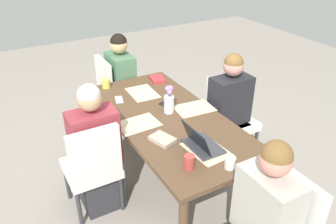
% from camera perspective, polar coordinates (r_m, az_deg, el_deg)
% --- Properties ---
extents(ground_plane, '(10.00, 10.00, 0.00)m').
position_cam_1_polar(ground_plane, '(3.54, 0.00, -11.13)').
color(ground_plane, gray).
extents(dining_table, '(1.93, 0.91, 0.73)m').
position_cam_1_polar(dining_table, '(3.15, 0.00, -2.05)').
color(dining_table, brown).
rests_on(dining_table, ground_plane).
extents(chair_near_left_near, '(0.44, 0.44, 0.90)m').
position_cam_1_polar(chair_near_left_near, '(2.98, -12.38, -8.53)').
color(chair_near_left_near, silver).
rests_on(chair_near_left_near, ground_plane).
extents(person_near_left_near, '(0.36, 0.40, 1.19)m').
position_cam_1_polar(person_near_left_near, '(3.03, -11.81, -7.04)').
color(person_near_left_near, '#2D2D33').
rests_on(person_near_left_near, ground_plane).
extents(chair_head_left_left_mid, '(0.44, 0.44, 0.90)m').
position_cam_1_polar(chair_head_left_left_mid, '(4.21, -8.90, 3.66)').
color(chair_head_left_left_mid, silver).
rests_on(chair_head_left_left_mid, ground_plane).
extents(person_head_left_left_mid, '(0.40, 0.36, 1.19)m').
position_cam_1_polar(person_head_left_left_mid, '(4.17, -7.67, 3.92)').
color(person_head_left_left_mid, '#2D2D33').
rests_on(person_head_left_left_mid, ground_plane).
extents(chair_far_left_far, '(0.44, 0.44, 0.90)m').
position_cam_1_polar(chair_far_left_far, '(3.71, 10.01, -0.14)').
color(chair_far_left_far, silver).
rests_on(chair_far_left_far, ground_plane).
extents(person_far_left_far, '(0.36, 0.40, 1.19)m').
position_cam_1_polar(person_far_left_far, '(3.61, 10.03, -0.49)').
color(person_far_left_far, '#2D2D33').
rests_on(person_far_left_far, ground_plane).
extents(flower_vase, '(0.09, 0.09, 0.27)m').
position_cam_1_polar(flower_vase, '(3.13, 0.18, 1.87)').
color(flower_vase, silver).
rests_on(flower_vase, dining_table).
extents(placemat_near_left_near, '(0.27, 0.37, 0.00)m').
position_cam_1_polar(placemat_near_left_near, '(3.01, -5.02, -2.00)').
color(placemat_near_left_near, beige).
rests_on(placemat_near_left_near, dining_table).
extents(placemat_head_left_left_mid, '(0.37, 0.28, 0.00)m').
position_cam_1_polar(placemat_head_left_left_mid, '(3.55, -4.25, 3.19)').
color(placemat_head_left_left_mid, beige).
rests_on(placemat_head_left_left_mid, dining_table).
extents(placemat_far_left_far, '(0.29, 0.38, 0.00)m').
position_cam_1_polar(placemat_far_left_far, '(3.26, 4.36, 0.61)').
color(placemat_far_left_far, beige).
rests_on(placemat_far_left_far, dining_table).
extents(placemat_head_right_right_near, '(0.38, 0.29, 0.00)m').
position_cam_1_polar(placemat_head_right_right_near, '(2.70, 6.36, -6.23)').
color(placemat_head_right_right_near, beige).
rests_on(placemat_head_right_right_near, dining_table).
extents(laptop_head_right_right_near, '(0.32, 0.22, 0.20)m').
position_cam_1_polar(laptop_head_right_right_near, '(2.69, 5.53, -5.24)').
color(laptop_head_right_right_near, '#38383D').
rests_on(laptop_head_right_right_near, dining_table).
extents(coffee_mug_near_left, '(0.08, 0.08, 0.11)m').
position_cam_1_polar(coffee_mug_near_left, '(2.47, 3.53, -8.28)').
color(coffee_mug_near_left, '#AD3D38').
rests_on(coffee_mug_near_left, dining_table).
extents(coffee_mug_near_right, '(0.08, 0.08, 0.09)m').
position_cam_1_polar(coffee_mug_near_right, '(2.52, 10.28, -8.28)').
color(coffee_mug_near_right, white).
rests_on(coffee_mug_near_right, dining_table).
extents(coffee_mug_centre_left, '(0.09, 0.09, 0.09)m').
position_cam_1_polar(coffee_mug_centre_left, '(3.70, -10.27, 4.65)').
color(coffee_mug_centre_left, '#DBC64C').
rests_on(coffee_mug_centre_left, dining_table).
extents(book_red_cover, '(0.22, 0.18, 0.03)m').
position_cam_1_polar(book_red_cover, '(3.83, -1.79, 5.52)').
color(book_red_cover, '#B73338').
rests_on(book_red_cover, dining_table).
extents(book_blue_cover, '(0.23, 0.19, 0.03)m').
position_cam_1_polar(book_blue_cover, '(2.77, -0.93, -4.54)').
color(book_blue_cover, '#B2A38E').
rests_on(book_blue_cover, dining_table).
extents(phone_black, '(0.13, 0.17, 0.01)m').
position_cam_1_polar(phone_black, '(3.35, -0.32, 1.63)').
color(phone_black, black).
rests_on(phone_black, dining_table).
extents(phone_silver, '(0.16, 0.11, 0.01)m').
position_cam_1_polar(phone_silver, '(3.44, -8.13, 2.05)').
color(phone_silver, silver).
rests_on(phone_silver, dining_table).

